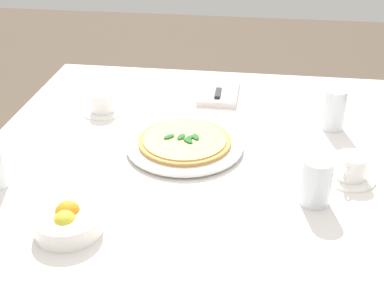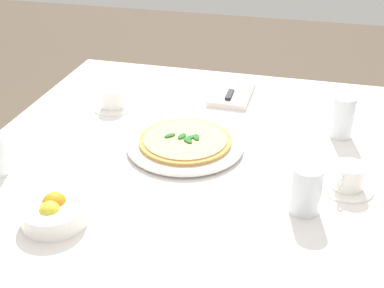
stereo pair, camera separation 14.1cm
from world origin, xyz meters
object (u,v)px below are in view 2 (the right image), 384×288
Objects in this scene: pizza_plate at (185,144)px; coffee_cup_near_right at (113,99)px; coffee_cup_back_corner at (348,178)px; napkin_folded at (232,93)px; dinner_knife at (232,89)px; pizza at (185,140)px; water_glass_far_left at (305,192)px; citrus_bowl at (54,212)px; water_glass_center_back at (342,119)px.

coffee_cup_near_right is at bearing 56.67° from pizza_plate.
coffee_cup_back_corner is 0.78m from coffee_cup_near_right.
dinner_knife is (0.00, 0.00, 0.01)m from napkin_folded.
water_glass_far_left reaches higher than pizza.
citrus_bowl is (-0.39, 0.20, 0.01)m from pizza_plate.
water_glass_center_back is at bearing -119.11° from napkin_folded.
napkin_folded reaches higher than pizza_plate.
napkin_folded is at bearing -61.86° from coffee_cup_near_right.
water_glass_center_back is 0.56× the size of napkin_folded.
water_glass_far_left is (-0.21, -0.34, 0.04)m from pizza_plate.
pizza_plate is 1.48× the size of napkin_folded.
coffee_cup_near_right is 0.59m from citrus_bowl.
water_glass_center_back is at bearing -11.56° from water_glass_far_left.
pizza_plate is 2.84× the size of water_glass_far_left.
pizza_plate is 2.51× the size of coffee_cup_back_corner.
coffee_cup_back_corner reaches higher than pizza_plate.
coffee_cup_back_corner is at bearing -102.44° from pizza_plate.
dinner_knife is 0.82m from citrus_bowl.
napkin_folded is 0.01m from dinner_knife.
citrus_bowl is (-0.77, 0.26, 0.02)m from napkin_folded.
coffee_cup_near_right is at bearing 56.66° from pizza.
water_glass_center_back is (0.39, -0.08, 0.01)m from water_glass_far_left.
coffee_cup_near_right reaches higher than napkin_folded.
citrus_bowl reaches higher than pizza_plate.
coffee_cup_back_corner is at bearing -142.81° from dinner_knife.
water_glass_far_left is at bearing -154.42° from napkin_folded.
pizza reaches higher than napkin_folded.
water_glass_far_left reaches higher than napkin_folded.
water_glass_center_back reaches higher than pizza_plate.
coffee_cup_near_right reaches higher than dinner_knife.
napkin_folded is (0.48, 0.38, -0.02)m from coffee_cup_back_corner.
pizza_plate is 2.62× the size of water_glass_center_back.
pizza is at bearing -26.75° from citrus_bowl.
napkin_folded is at bearing 180.00° from dinner_knife.
water_glass_far_left is 0.77× the size of citrus_bowl.
coffee_cup_back_corner is 0.70m from citrus_bowl.
napkin_folded is (0.38, -0.06, -0.00)m from pizza_plate.
water_glass_center_back is (0.28, 0.02, 0.02)m from coffee_cup_back_corner.
water_glass_center_back is 0.41m from dinner_knife.
citrus_bowl is (-0.77, 0.26, 0.00)m from dinner_knife.
coffee_cup_back_corner is 0.28m from water_glass_center_back.
coffee_cup_near_right is 0.67× the size of dinner_knife.
citrus_bowl is (-0.58, -0.10, -0.00)m from coffee_cup_near_right.
coffee_cup_back_corner is 0.59× the size of napkin_folded.
water_glass_center_back is at bearing -120.60° from dinner_knife.
napkin_folded is 1.13× the size of dinner_knife.
dinner_knife is at bearing 1.15° from napkin_folded.
pizza_plate is 0.45m from coffee_cup_back_corner.
pizza is 2.26× the size of water_glass_far_left.
water_glass_center_back is 0.84m from citrus_bowl.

